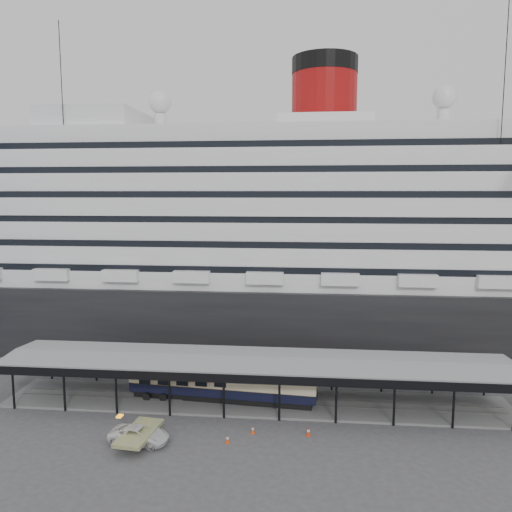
# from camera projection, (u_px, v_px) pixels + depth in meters

# --- Properties ---
(ground) EXTENTS (200.00, 200.00, 0.00)m
(ground) POSITION_uv_depth(u_px,v_px,m) (250.00, 423.00, 50.88)
(ground) COLOR #3C3C3E
(ground) RESTS_ON ground
(cruise_ship) EXTENTS (130.00, 30.00, 43.90)m
(cruise_ship) POSITION_uv_depth(u_px,v_px,m) (272.00, 224.00, 80.17)
(cruise_ship) COLOR black
(cruise_ship) RESTS_ON ground
(platform_canopy) EXTENTS (56.00, 9.18, 5.30)m
(platform_canopy) POSITION_uv_depth(u_px,v_px,m) (255.00, 383.00, 55.52)
(platform_canopy) COLOR slate
(platform_canopy) RESTS_ON ground
(port_truck) EXTENTS (5.90, 3.19, 1.57)m
(port_truck) POSITION_uv_depth(u_px,v_px,m) (139.00, 435.00, 46.78)
(port_truck) COLOR silver
(port_truck) RESTS_ON ground
(pullman_carriage) EXTENTS (21.34, 4.63, 20.80)m
(pullman_carriage) POSITION_uv_depth(u_px,v_px,m) (222.00, 380.00, 55.87)
(pullman_carriage) COLOR black
(pullman_carriage) RESTS_ON ground
(traffic_cone_left) EXTENTS (0.41, 0.41, 0.74)m
(traffic_cone_left) POSITION_uv_depth(u_px,v_px,m) (253.00, 430.00, 48.68)
(traffic_cone_left) COLOR #EC430D
(traffic_cone_left) RESTS_ON ground
(traffic_cone_mid) EXTENTS (0.45, 0.45, 0.77)m
(traffic_cone_mid) POSITION_uv_depth(u_px,v_px,m) (228.00, 439.00, 46.80)
(traffic_cone_mid) COLOR #D3410B
(traffic_cone_mid) RESTS_ON ground
(traffic_cone_right) EXTENTS (0.50, 0.50, 0.83)m
(traffic_cone_right) POSITION_uv_depth(u_px,v_px,m) (308.00, 432.00, 48.18)
(traffic_cone_right) COLOR red
(traffic_cone_right) RESTS_ON ground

